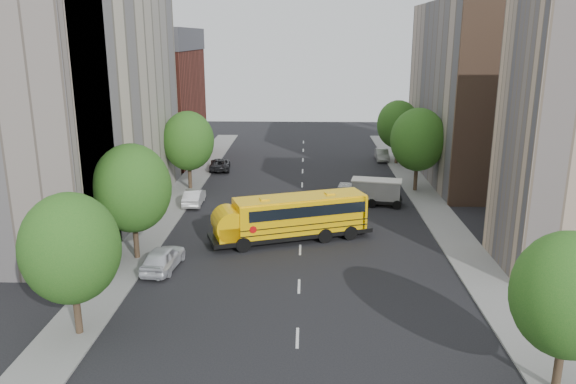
{
  "coord_description": "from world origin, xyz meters",
  "views": [
    {
      "loc": [
        0.34,
        -39.03,
        14.51
      ],
      "look_at": [
        -0.99,
        2.0,
        3.13
      ],
      "focal_mm": 35.0,
      "sensor_mm": 36.0,
      "label": 1
    }
  ],
  "objects_px": {
    "street_tree_2": "(188,141)",
    "parked_car_0": "(163,258)",
    "street_tree_5": "(398,125)",
    "parked_car_2": "(220,164)",
    "parked_car_1": "(194,197)",
    "parked_car_5": "(382,155)",
    "street_tree_0": "(71,248)",
    "school_bus": "(290,216)",
    "safari_truck": "(371,191)",
    "street_tree_1": "(132,188)",
    "street_tree_3": "(569,295)",
    "street_tree_4": "(418,140)"
  },
  "relations": [
    {
      "from": "street_tree_5",
      "to": "street_tree_1",
      "type": "bearing_deg",
      "value": -126.25
    },
    {
      "from": "school_bus",
      "to": "parked_car_0",
      "type": "height_order",
      "value": "school_bus"
    },
    {
      "from": "parked_car_2",
      "to": "parked_car_1",
      "type": "bearing_deg",
      "value": 82.85
    },
    {
      "from": "street_tree_5",
      "to": "school_bus",
      "type": "bearing_deg",
      "value": -114.37
    },
    {
      "from": "street_tree_0",
      "to": "street_tree_5",
      "type": "bearing_deg",
      "value": 61.19
    },
    {
      "from": "street_tree_0",
      "to": "safari_truck",
      "type": "distance_m",
      "value": 29.21
    },
    {
      "from": "school_bus",
      "to": "street_tree_0",
      "type": "bearing_deg",
      "value": -145.68
    },
    {
      "from": "street_tree_2",
      "to": "street_tree_3",
      "type": "xyz_separation_m",
      "value": [
        22.0,
        -32.0,
        -0.37
      ]
    },
    {
      "from": "street_tree_3",
      "to": "street_tree_4",
      "type": "xyz_separation_m",
      "value": [
        0.0,
        32.0,
        0.62
      ]
    },
    {
      "from": "street_tree_3",
      "to": "street_tree_4",
      "type": "distance_m",
      "value": 32.01
    },
    {
      "from": "street_tree_0",
      "to": "street_tree_1",
      "type": "relative_size",
      "value": 0.94
    },
    {
      "from": "street_tree_3",
      "to": "street_tree_4",
      "type": "height_order",
      "value": "street_tree_4"
    },
    {
      "from": "street_tree_0",
      "to": "school_bus",
      "type": "xyz_separation_m",
      "value": [
        10.19,
        13.94,
        -2.75
      ]
    },
    {
      "from": "street_tree_3",
      "to": "parked_car_0",
      "type": "height_order",
      "value": "street_tree_3"
    },
    {
      "from": "street_tree_0",
      "to": "parked_car_0",
      "type": "relative_size",
      "value": 1.61
    },
    {
      "from": "street_tree_3",
      "to": "safari_truck",
      "type": "bearing_deg",
      "value": 99.93
    },
    {
      "from": "street_tree_2",
      "to": "parked_car_0",
      "type": "relative_size",
      "value": 1.68
    },
    {
      "from": "street_tree_2",
      "to": "street_tree_5",
      "type": "xyz_separation_m",
      "value": [
        22.0,
        12.0,
        -0.12
      ]
    },
    {
      "from": "street_tree_1",
      "to": "street_tree_3",
      "type": "height_order",
      "value": "street_tree_1"
    },
    {
      "from": "street_tree_1",
      "to": "street_tree_2",
      "type": "xyz_separation_m",
      "value": [
        0.0,
        18.0,
        -0.12
      ]
    },
    {
      "from": "street_tree_5",
      "to": "street_tree_3",
      "type": "bearing_deg",
      "value": -90.0
    },
    {
      "from": "parked_car_5",
      "to": "parked_car_2",
      "type": "bearing_deg",
      "value": -161.74
    },
    {
      "from": "street_tree_5",
      "to": "school_bus",
      "type": "distance_m",
      "value": 28.75
    },
    {
      "from": "street_tree_3",
      "to": "street_tree_5",
      "type": "xyz_separation_m",
      "value": [
        -0.0,
        44.0,
        0.25
      ]
    },
    {
      "from": "street_tree_2",
      "to": "parked_car_5",
      "type": "height_order",
      "value": "street_tree_2"
    },
    {
      "from": "street_tree_2",
      "to": "street_tree_5",
      "type": "relative_size",
      "value": 1.03
    },
    {
      "from": "street_tree_3",
      "to": "parked_car_1",
      "type": "xyz_separation_m",
      "value": [
        -20.6,
        26.78,
        -3.75
      ]
    },
    {
      "from": "street_tree_5",
      "to": "street_tree_2",
      "type": "bearing_deg",
      "value": -151.39
    },
    {
      "from": "street_tree_5",
      "to": "parked_car_1",
      "type": "bearing_deg",
      "value": -140.11
    },
    {
      "from": "parked_car_0",
      "to": "parked_car_2",
      "type": "distance_m",
      "value": 28.04
    },
    {
      "from": "street_tree_3",
      "to": "parked_car_1",
      "type": "distance_m",
      "value": 34.0
    },
    {
      "from": "street_tree_0",
      "to": "street_tree_5",
      "type": "height_order",
      "value": "street_tree_5"
    },
    {
      "from": "street_tree_5",
      "to": "parked_car_1",
      "type": "relative_size",
      "value": 1.76
    },
    {
      "from": "street_tree_3",
      "to": "safari_truck",
      "type": "xyz_separation_m",
      "value": [
        -4.79,
        27.36,
        -3.22
      ]
    },
    {
      "from": "safari_truck",
      "to": "parked_car_5",
      "type": "height_order",
      "value": "safari_truck"
    },
    {
      "from": "street_tree_5",
      "to": "parked_car_0",
      "type": "relative_size",
      "value": 1.64
    },
    {
      "from": "street_tree_0",
      "to": "parked_car_5",
      "type": "bearing_deg",
      "value": 63.92
    },
    {
      "from": "parked_car_1",
      "to": "street_tree_2",
      "type": "bearing_deg",
      "value": -76.26
    },
    {
      "from": "street_tree_3",
      "to": "school_bus",
      "type": "distance_m",
      "value": 21.63
    },
    {
      "from": "street_tree_4",
      "to": "safari_truck",
      "type": "height_order",
      "value": "street_tree_4"
    },
    {
      "from": "street_tree_2",
      "to": "parked_car_2",
      "type": "height_order",
      "value": "street_tree_2"
    },
    {
      "from": "street_tree_0",
      "to": "street_tree_5",
      "type": "distance_m",
      "value": 45.65
    },
    {
      "from": "parked_car_5",
      "to": "school_bus",
      "type": "bearing_deg",
      "value": -108.89
    },
    {
      "from": "street_tree_0",
      "to": "street_tree_2",
      "type": "bearing_deg",
      "value": 90.0
    },
    {
      "from": "safari_truck",
      "to": "street_tree_2",
      "type": "bearing_deg",
      "value": 175.88
    },
    {
      "from": "school_bus",
      "to": "parked_car_1",
      "type": "xyz_separation_m",
      "value": [
        -8.79,
        8.84,
        -1.19
      ]
    },
    {
      "from": "parked_car_1",
      "to": "parked_car_5",
      "type": "bearing_deg",
      "value": -136.12
    },
    {
      "from": "street_tree_5",
      "to": "parked_car_5",
      "type": "relative_size",
      "value": 1.79
    },
    {
      "from": "street_tree_4",
      "to": "parked_car_5",
      "type": "distance_m",
      "value": 14.83
    },
    {
      "from": "parked_car_0",
      "to": "parked_car_1",
      "type": "height_order",
      "value": "parked_car_0"
    }
  ]
}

